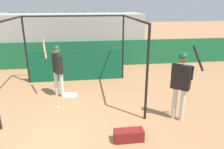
{
  "coord_description": "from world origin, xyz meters",
  "views": [
    {
      "loc": [
        0.63,
        -4.8,
        3.14
      ],
      "look_at": [
        1.48,
        1.35,
        1.05
      ],
      "focal_mm": 35.0,
      "sensor_mm": 36.0,
      "label": 1
    }
  ],
  "objects_px": {
    "baseball": "(58,108)",
    "player_waiting": "(181,79)",
    "equipment_bag": "(129,135)",
    "player_batter": "(57,66)"
  },
  "relations": [
    {
      "from": "baseball",
      "to": "player_waiting",
      "type": "bearing_deg",
      "value": -17.72
    },
    {
      "from": "equipment_bag",
      "to": "baseball",
      "type": "height_order",
      "value": "equipment_bag"
    },
    {
      "from": "player_batter",
      "to": "baseball",
      "type": "xyz_separation_m",
      "value": [
        0.04,
        -1.0,
        -1.05
      ]
    },
    {
      "from": "player_waiting",
      "to": "baseball",
      "type": "height_order",
      "value": "player_waiting"
    },
    {
      "from": "player_batter",
      "to": "player_waiting",
      "type": "relative_size",
      "value": 0.9
    },
    {
      "from": "player_waiting",
      "to": "baseball",
      "type": "xyz_separation_m",
      "value": [
        -3.37,
        1.08,
        -1.15
      ]
    },
    {
      "from": "player_batter",
      "to": "baseball",
      "type": "relative_size",
      "value": 26.25
    },
    {
      "from": "player_batter",
      "to": "player_waiting",
      "type": "height_order",
      "value": "player_waiting"
    },
    {
      "from": "player_waiting",
      "to": "baseball",
      "type": "relative_size",
      "value": 29.17
    },
    {
      "from": "equipment_bag",
      "to": "baseball",
      "type": "bearing_deg",
      "value": 134.2
    }
  ]
}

